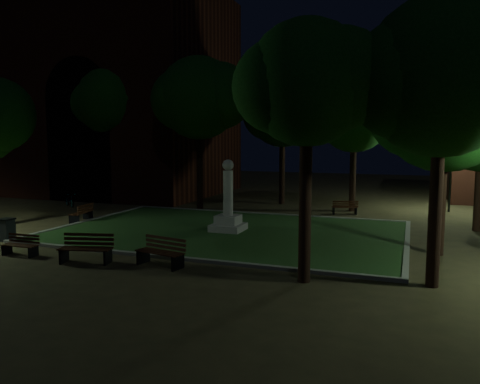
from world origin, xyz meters
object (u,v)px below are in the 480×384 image
at_px(bench_near_right, 161,253).
at_px(trash_bin, 7,230).
at_px(bench_near_left, 86,249).
at_px(bicycle, 70,200).
at_px(monument, 228,211).
at_px(bench_left_side, 82,213).
at_px(bench_far_side, 345,208).
at_px(bench_west_near, 21,246).

height_order(bench_near_right, trash_bin, bench_near_right).
height_order(bench_near_left, trash_bin, bench_near_left).
relative_size(bench_near_left, bicycle, 1.20).
bearing_deg(monument, bench_near_left, -111.92).
relative_size(bench_near_left, bench_left_side, 1.12).
relative_size(bench_far_side, trash_bin, 1.59).
bearing_deg(trash_bin, bench_far_side, 44.08).
xyz_separation_m(bench_near_right, bench_left_side, (-7.99, 5.98, -0.03)).
distance_m(bench_far_side, bicycle, 16.69).
xyz_separation_m(bench_near_right, bench_far_side, (4.25, 12.89, -0.08)).
bearing_deg(trash_bin, bicycle, 115.85).
distance_m(monument, bench_far_side, 8.14).
distance_m(monument, bench_left_side, 8.02).
distance_m(bench_west_near, bench_left_side, 6.96).
bearing_deg(bench_near_right, bench_far_side, 83.60).
bearing_deg(bench_near_left, monument, 54.14).
height_order(monument, bicycle, monument).
bearing_deg(bench_west_near, bench_near_right, 3.52).
xyz_separation_m(bench_west_near, bench_left_side, (-2.52, 6.49, 0.06)).
bearing_deg(bench_west_near, bicycle, 120.74).
height_order(bench_near_left, bench_left_side, bench_near_left).
xyz_separation_m(bench_near_left, bench_left_side, (-5.39, 6.49, -0.05)).
distance_m(bench_left_side, bicycle, 5.85).
xyz_separation_m(bench_left_side, trash_bin, (0.11, -4.84, 0.06)).
relative_size(bench_west_near, bench_left_side, 0.82).
bearing_deg(bench_near_left, trash_bin, 148.75).
xyz_separation_m(bench_near_right, bicycle, (-12.20, 10.05, -0.04)).
relative_size(bench_near_left, bench_near_right, 1.04).
bearing_deg(bench_near_right, monument, 101.78).
bearing_deg(trash_bin, bench_near_right, -8.23).
bearing_deg(monument, bench_near_right, -90.07).
bearing_deg(bicycle, bench_near_right, -95.13).
bearing_deg(bench_near_right, bench_left_side, 155.04).
xyz_separation_m(bench_near_left, bicycle, (-9.60, 10.56, -0.05)).
xyz_separation_m(bench_near_left, trash_bin, (-5.29, 1.65, 0.02)).
height_order(bench_near_right, bench_far_side, bench_near_right).
bearing_deg(trash_bin, monument, 31.45).
distance_m(trash_bin, bicycle, 9.90).
bearing_deg(monument, trash_bin, -148.55).
relative_size(trash_bin, bicycle, 0.60).
height_order(bench_west_near, bicycle, bicycle).
bearing_deg(bench_far_side, bench_near_left, 45.48).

